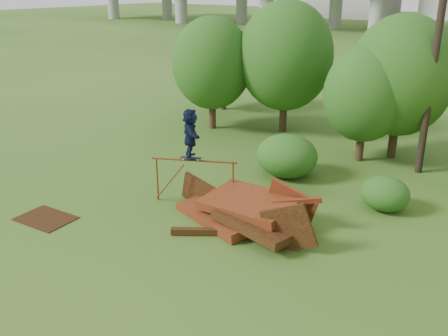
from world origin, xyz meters
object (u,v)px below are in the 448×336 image
Objects in this scene: flat_plate at (46,218)px; utility_pole at (437,42)px; skater at (190,133)px; scrap_pile at (244,211)px.

utility_pole is (8.35, 11.56, 5.12)m from flat_plate.
utility_pole is at bearing -80.47° from skater.
utility_pole is (3.00, 7.98, 4.70)m from scrap_pile.
skater is at bearing -124.97° from utility_pole.
skater is 0.94× the size of flat_plate.
scrap_pile is at bearing 33.81° from flat_plate.
utility_pole reaches higher than flat_plate.
scrap_pile reaches higher than flat_plate.
scrap_pile is at bearing -141.82° from skater.
utility_pole is at bearing 69.38° from scrap_pile.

